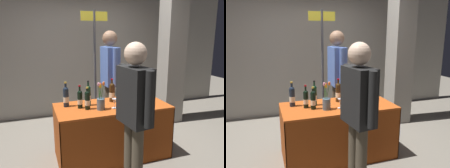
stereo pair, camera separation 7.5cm
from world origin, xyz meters
The scene contains 17 objects.
ground_plane centered at (0.00, 0.00, 0.00)m, with size 12.00×12.00×0.00m, color gray.
back_partition centered at (0.00, 2.00, 1.35)m, with size 7.07×0.12×2.70m, color #9E998E.
concrete_pillar centered at (1.55, 0.90, 1.78)m, with size 0.39×0.39×3.55m, color gray.
tasting_table centered at (0.00, 0.00, 0.52)m, with size 1.54×0.74×0.76m.
featured_wine_bottle centered at (-0.60, 0.15, 0.90)m, with size 0.08×0.08×0.34m.
display_bottle_0 centered at (-0.44, 0.03, 0.88)m, with size 0.07×0.07×0.31m.
display_bottle_1 centered at (0.06, 0.16, 0.90)m, with size 0.08×0.08×0.34m.
display_bottle_2 centered at (-0.36, -0.05, 0.88)m, with size 0.07×0.07×0.30m.
display_bottle_3 centered at (0.49, 0.19, 0.89)m, with size 0.08×0.08×0.32m.
display_bottle_4 centered at (-0.31, 0.10, 0.90)m, with size 0.07×0.07×0.35m.
wine_glass_near_vendor centered at (0.45, -0.05, 0.86)m, with size 0.07×0.07×0.15m.
wine_glass_mid centered at (-0.01, -0.13, 0.85)m, with size 0.07×0.07×0.13m.
flower_vase centered at (-0.20, -0.13, 0.87)m, with size 0.11×0.11×0.38m.
brochure_stand centered at (0.35, -0.17, 0.82)m, with size 0.13×0.01×0.14m, color silver.
vendor_presenter centered at (0.21, 0.69, 1.07)m, with size 0.24×0.59×1.77m.
taster_foreground_right centered at (-0.06, -0.84, 0.99)m, with size 0.26×0.56×1.65m.
booth_signpost centered at (0.10, 1.20, 1.29)m, with size 0.49×0.04×2.13m.
Camera 1 is at (-1.03, -2.84, 1.74)m, focal length 36.66 mm.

